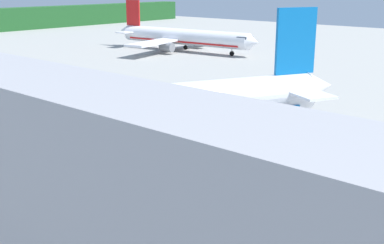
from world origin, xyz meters
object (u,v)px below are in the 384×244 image
(crew_loader_left, at_px, (167,203))
(cargo_container_near, at_px, (250,172))
(service_truck_baggage, at_px, (312,128))
(airliner_foreground, at_px, (141,108))
(crew_marshaller, at_px, (168,182))
(airliner_mid_apron, at_px, (182,37))
(service_truck_fuel, at_px, (28,201))

(crew_loader_left, bearing_deg, cargo_container_near, -6.26)
(service_truck_baggage, distance_m, crew_loader_left, 19.20)
(airliner_foreground, height_order, cargo_container_near, airliner_foreground)
(cargo_container_near, xyz_separation_m, crew_marshaller, (-5.44, 3.05, 0.03))
(airliner_mid_apron, relative_size, cargo_container_near, 17.06)
(airliner_foreground, distance_m, cargo_container_near, 13.01)
(airliner_mid_apron, bearing_deg, crew_loader_left, -138.21)
(airliner_foreground, relative_size, service_truck_fuel, 6.64)
(airliner_foreground, relative_size, crew_loader_left, 23.74)
(airliner_mid_apron, bearing_deg, crew_marshaller, -138.26)
(service_truck_baggage, relative_size, crew_loader_left, 3.51)
(service_truck_fuel, distance_m, cargo_container_near, 15.45)
(service_truck_fuel, relative_size, crew_marshaller, 3.51)
(airliner_foreground, bearing_deg, service_truck_baggage, -48.28)
(airliner_mid_apron, relative_size, service_truck_baggage, 6.38)
(airliner_foreground, xyz_separation_m, crew_marshaller, (-6.58, -9.67, -2.41))
(service_truck_fuel, relative_size, cargo_container_near, 2.73)
(airliner_foreground, xyz_separation_m, cargo_container_near, (-1.14, -12.73, -2.45))
(service_truck_fuel, bearing_deg, cargo_container_near, -26.08)
(airliner_foreground, distance_m, crew_loader_left, 15.06)
(cargo_container_near, relative_size, crew_loader_left, 1.31)
(service_truck_fuel, height_order, cargo_container_near, service_truck_fuel)
(airliner_mid_apron, height_order, service_truck_fuel, airliner_mid_apron)
(airliner_foreground, bearing_deg, crew_marshaller, -124.23)
(airliner_foreground, distance_m, airliner_mid_apron, 63.05)
(crew_marshaller, bearing_deg, crew_loader_left, -136.99)
(crew_marshaller, relative_size, crew_loader_left, 1.02)
(airliner_foreground, bearing_deg, service_truck_fuel, -158.44)
(airliner_mid_apron, xyz_separation_m, service_truck_baggage, (-38.63, -51.33, -1.50))
(airliner_mid_apron, distance_m, service_truck_fuel, 78.61)
(airliner_mid_apron, distance_m, crew_loader_left, 77.58)
(airliner_mid_apron, distance_m, cargo_container_near, 72.58)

